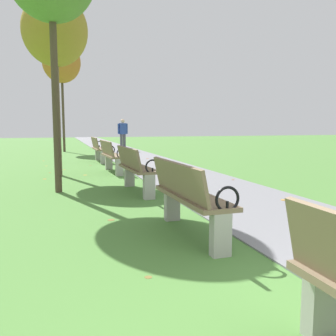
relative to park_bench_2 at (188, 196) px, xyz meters
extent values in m
cube|color=slate|center=(1.65, 14.93, -0.48)|extent=(2.30, 44.00, 0.02)
cube|color=#A8A59E|center=(0.06, -2.21, -0.26)|extent=(0.20, 0.12, 0.45)
torus|color=black|center=(0.12, -2.19, 0.10)|extent=(0.27, 0.03, 0.27)
cylinder|color=black|center=(0.12, -2.19, 0.02)|extent=(0.03, 0.03, 0.12)
cube|color=#7A664C|center=(0.05, 0.00, -0.01)|extent=(0.48, 1.61, 0.05)
cube|color=#7A664C|center=(-0.14, 0.00, 0.21)|extent=(0.16, 1.60, 0.40)
cube|color=#A8A59E|center=(0.07, -0.74, -0.26)|extent=(0.20, 0.13, 0.45)
cube|color=#A8A59E|center=(0.03, 0.74, -0.26)|extent=(0.20, 0.13, 0.45)
torus|color=black|center=(0.13, -0.76, 0.10)|extent=(0.27, 0.04, 0.27)
cylinder|color=black|center=(0.13, -0.76, 0.02)|extent=(0.03, 0.03, 0.12)
torus|color=black|center=(0.09, 0.76, 0.10)|extent=(0.27, 0.04, 0.27)
cylinder|color=black|center=(0.09, 0.76, 0.02)|extent=(0.03, 0.03, 0.12)
cube|color=#7A664C|center=(0.05, 2.98, -0.01)|extent=(0.51, 1.62, 0.05)
cube|color=#7A664C|center=(-0.14, 2.97, 0.21)|extent=(0.19, 1.60, 0.40)
cube|color=#A8A59E|center=(0.08, 2.24, -0.26)|extent=(0.20, 0.13, 0.45)
cube|color=#A8A59E|center=(0.02, 3.72, -0.26)|extent=(0.20, 0.13, 0.45)
torus|color=black|center=(0.15, 2.22, 0.10)|extent=(0.27, 0.04, 0.27)
cylinder|color=black|center=(0.15, 2.22, 0.02)|extent=(0.03, 0.03, 0.12)
torus|color=black|center=(0.08, 3.74, 0.10)|extent=(0.27, 0.04, 0.27)
cylinder|color=black|center=(0.08, 3.74, 0.02)|extent=(0.03, 0.03, 0.12)
cube|color=#7A664C|center=(0.05, 6.14, -0.01)|extent=(0.51, 1.62, 0.05)
cube|color=#7A664C|center=(-0.14, 6.13, 0.21)|extent=(0.19, 1.60, 0.40)
cube|color=#A8A59E|center=(0.09, 5.40, -0.26)|extent=(0.21, 0.13, 0.45)
cube|color=#A8A59E|center=(0.02, 6.88, -0.26)|extent=(0.21, 0.13, 0.45)
torus|color=black|center=(0.15, 5.38, 0.10)|extent=(0.27, 0.04, 0.27)
cylinder|color=black|center=(0.15, 5.38, 0.02)|extent=(0.03, 0.03, 0.12)
torus|color=black|center=(0.08, 6.90, 0.10)|extent=(0.27, 0.04, 0.27)
cylinder|color=black|center=(0.08, 6.90, 0.02)|extent=(0.03, 0.03, 0.12)
cube|color=#7A664C|center=(0.05, 9.24, -0.01)|extent=(0.46, 1.61, 0.05)
cube|color=#7A664C|center=(-0.14, 9.24, 0.21)|extent=(0.14, 1.60, 0.40)
cube|color=#A8A59E|center=(0.06, 8.50, -0.26)|extent=(0.20, 0.12, 0.45)
cube|color=#A8A59E|center=(0.04, 9.98, -0.26)|extent=(0.20, 0.12, 0.45)
torus|color=black|center=(0.12, 8.48, 0.10)|extent=(0.27, 0.03, 0.27)
cylinder|color=black|center=(0.12, 8.48, 0.02)|extent=(0.03, 0.03, 0.12)
torus|color=black|center=(0.10, 10.00, 0.10)|extent=(0.27, 0.03, 0.27)
cylinder|color=black|center=(0.10, 10.00, 0.02)|extent=(0.03, 0.03, 0.12)
cylinder|color=#4C3D2D|center=(-1.46, 3.46, 1.31)|extent=(0.13, 0.13, 3.60)
cylinder|color=brown|center=(-1.41, 5.98, 1.09)|extent=(0.13, 0.13, 3.15)
ellipsoid|color=olive|center=(-1.41, 5.98, 3.24)|extent=(1.64, 1.64, 1.81)
cylinder|color=#4C3D2D|center=(-1.08, 14.93, 1.39)|extent=(0.12, 0.12, 3.76)
ellipsoid|color=#B26B28|center=(-1.08, 14.93, 3.91)|extent=(1.84, 1.84, 2.02)
cylinder|color=#4C4C56|center=(1.73, 14.39, -0.04)|extent=(0.14, 0.14, 0.85)
cylinder|color=#4C4C56|center=(1.88, 14.41, -0.04)|extent=(0.14, 0.14, 0.85)
cube|color=#2D4799|center=(1.80, 14.40, 0.66)|extent=(0.37, 0.26, 0.56)
sphere|color=beige|center=(1.80, 14.40, 1.05)|extent=(0.20, 0.20, 0.20)
cylinder|color=#2D4799|center=(1.59, 14.37, 0.66)|extent=(0.09, 0.09, 0.52)
cylinder|color=#2D4799|center=(2.02, 14.43, 0.66)|extent=(0.09, 0.09, 0.52)
cylinder|color=gold|center=(1.01, 11.82, -0.46)|extent=(0.09, 0.09, 0.00)
cylinder|color=#93511E|center=(2.30, 5.93, -0.46)|extent=(0.16, 0.16, 0.00)
cylinder|color=#BC842D|center=(2.30, 1.36, -0.46)|extent=(0.15, 0.15, 0.00)
cylinder|color=#93511E|center=(-1.67, 6.60, -0.48)|extent=(0.10, 0.10, 0.00)
cylinder|color=brown|center=(-0.76, -1.03, -0.48)|extent=(0.07, 0.07, 0.00)
cylinder|color=#AD6B23|center=(-1.27, 7.21, -0.48)|extent=(0.11, 0.11, 0.00)
cylinder|color=brown|center=(-0.78, 1.00, -0.48)|extent=(0.13, 0.13, 0.00)
cylinder|color=#BC842D|center=(1.11, 11.33, -0.46)|extent=(0.13, 0.13, 0.00)
cylinder|color=#AD6B23|center=(0.11, 7.72, -0.48)|extent=(0.14, 0.14, 0.00)
cylinder|color=#AD6B23|center=(-1.94, 10.25, -0.48)|extent=(0.12, 0.12, 0.00)
cylinder|color=#93511E|center=(2.56, 3.77, -0.46)|extent=(0.10, 0.10, 0.00)
cylinder|color=#BC842D|center=(-0.77, 5.82, -0.48)|extent=(0.15, 0.15, 0.00)
cylinder|color=brown|center=(0.97, -0.96, -0.46)|extent=(0.12, 0.12, 0.00)
cylinder|color=#93511E|center=(1.93, 9.75, -0.46)|extent=(0.16, 0.16, 0.00)
cylinder|color=brown|center=(1.05, 4.06, -0.46)|extent=(0.12, 0.12, 0.00)
cylinder|color=gold|center=(-1.47, 4.23, -0.48)|extent=(0.11, 0.11, 0.00)
cylinder|color=#BC842D|center=(-1.81, 8.43, -0.48)|extent=(0.12, 0.12, 0.00)
cylinder|color=#93511E|center=(2.39, 5.29, -0.46)|extent=(0.10, 0.10, 0.00)
cylinder|color=#AD6B23|center=(-1.78, 5.39, -0.48)|extent=(0.11, 0.11, 0.00)
cylinder|color=#93511E|center=(1.41, 3.92, -0.46)|extent=(0.13, 0.13, 0.00)
cylinder|color=brown|center=(-0.41, 8.15, -0.48)|extent=(0.12, 0.12, 0.00)
camera|label=1|loc=(-1.49, -3.98, 0.84)|focal=38.70mm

